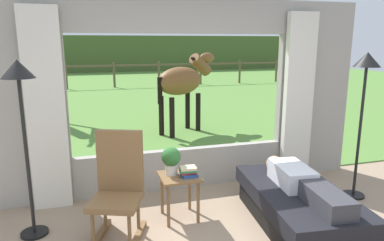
{
  "coord_description": "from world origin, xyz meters",
  "views": [
    {
      "loc": [
        -1.22,
        -2.29,
        2.0
      ],
      "look_at": [
        0.0,
        1.8,
        1.05
      ],
      "focal_mm": 33.32,
      "sensor_mm": 36.0,
      "label": 1
    }
  ],
  "objects_px": {
    "reclining_person": "(302,182)",
    "book_stack": "(188,172)",
    "rocking_chair": "(118,187)",
    "recliner_sofa": "(298,206)",
    "floor_lamp_right": "(365,82)",
    "side_table": "(179,183)",
    "pasture_tree": "(35,55)",
    "floor_lamp_left": "(20,96)",
    "horse": "(183,81)",
    "potted_plant": "(171,159)"
  },
  "relations": [
    {
      "from": "reclining_person",
      "to": "book_stack",
      "type": "xyz_separation_m",
      "value": [
        -1.12,
        0.52,
        0.06
      ]
    },
    {
      "from": "rocking_chair",
      "to": "book_stack",
      "type": "relative_size",
      "value": 5.4
    },
    {
      "from": "recliner_sofa",
      "to": "floor_lamp_right",
      "type": "distance_m",
      "value": 1.78
    },
    {
      "from": "side_table",
      "to": "rocking_chair",
      "type": "bearing_deg",
      "value": -163.55
    },
    {
      "from": "floor_lamp_right",
      "to": "pasture_tree",
      "type": "distance_m",
      "value": 7.87
    },
    {
      "from": "floor_lamp_left",
      "to": "floor_lamp_right",
      "type": "xyz_separation_m",
      "value": [
        3.92,
        -0.17,
        0.03
      ]
    },
    {
      "from": "recliner_sofa",
      "to": "side_table",
      "type": "xyz_separation_m",
      "value": [
        -1.21,
        0.53,
        0.21
      ]
    },
    {
      "from": "recliner_sofa",
      "to": "horse",
      "type": "bearing_deg",
      "value": 98.17
    },
    {
      "from": "side_table",
      "to": "potted_plant",
      "type": "distance_m",
      "value": 0.29
    },
    {
      "from": "book_stack",
      "to": "floor_lamp_left",
      "type": "distance_m",
      "value": 1.89
    },
    {
      "from": "side_table",
      "to": "floor_lamp_left",
      "type": "distance_m",
      "value": 1.89
    },
    {
      "from": "horse",
      "to": "potted_plant",
      "type": "bearing_deg",
      "value": -49.09
    },
    {
      "from": "rocking_chair",
      "to": "side_table",
      "type": "height_order",
      "value": "rocking_chair"
    },
    {
      "from": "reclining_person",
      "to": "potted_plant",
      "type": "xyz_separation_m",
      "value": [
        -1.29,
        0.64,
        0.18
      ]
    },
    {
      "from": "potted_plant",
      "to": "side_table",
      "type": "bearing_deg",
      "value": -36.87
    },
    {
      "from": "reclining_person",
      "to": "book_stack",
      "type": "height_order",
      "value": "reclining_person"
    },
    {
      "from": "reclining_person",
      "to": "pasture_tree",
      "type": "relative_size",
      "value": 0.43
    },
    {
      "from": "floor_lamp_right",
      "to": "horse",
      "type": "distance_m",
      "value": 4.11
    },
    {
      "from": "side_table",
      "to": "floor_lamp_left",
      "type": "height_order",
      "value": "floor_lamp_left"
    },
    {
      "from": "recliner_sofa",
      "to": "reclining_person",
      "type": "distance_m",
      "value": 0.31
    },
    {
      "from": "recliner_sofa",
      "to": "floor_lamp_right",
      "type": "bearing_deg",
      "value": 27.5
    },
    {
      "from": "side_table",
      "to": "horse",
      "type": "distance_m",
      "value": 4.02
    },
    {
      "from": "recliner_sofa",
      "to": "floor_lamp_left",
      "type": "xyz_separation_m",
      "value": [
        -2.78,
        0.61,
        1.26
      ]
    },
    {
      "from": "recliner_sofa",
      "to": "floor_lamp_left",
      "type": "height_order",
      "value": "floor_lamp_left"
    },
    {
      "from": "recliner_sofa",
      "to": "pasture_tree",
      "type": "relative_size",
      "value": 0.54
    },
    {
      "from": "reclining_person",
      "to": "floor_lamp_right",
      "type": "bearing_deg",
      "value": 29.64
    },
    {
      "from": "reclining_person",
      "to": "side_table",
      "type": "bearing_deg",
      "value": 160.94
    },
    {
      "from": "reclining_person",
      "to": "side_table",
      "type": "xyz_separation_m",
      "value": [
        -1.21,
        0.58,
        -0.1
      ]
    },
    {
      "from": "rocking_chair",
      "to": "potted_plant",
      "type": "xyz_separation_m",
      "value": [
        0.62,
        0.27,
        0.16
      ]
    },
    {
      "from": "horse",
      "to": "side_table",
      "type": "bearing_deg",
      "value": -47.72
    },
    {
      "from": "potted_plant",
      "to": "floor_lamp_right",
      "type": "height_order",
      "value": "floor_lamp_right"
    },
    {
      "from": "reclining_person",
      "to": "floor_lamp_right",
      "type": "xyz_separation_m",
      "value": [
        1.14,
        0.49,
        0.99
      ]
    },
    {
      "from": "reclining_person",
      "to": "side_table",
      "type": "relative_size",
      "value": 2.76
    },
    {
      "from": "potted_plant",
      "to": "horse",
      "type": "xyz_separation_m",
      "value": [
        1.15,
        3.74,
        0.45
      ]
    },
    {
      "from": "floor_lamp_left",
      "to": "floor_lamp_right",
      "type": "distance_m",
      "value": 3.92
    },
    {
      "from": "floor_lamp_left",
      "to": "floor_lamp_right",
      "type": "bearing_deg",
      "value": -2.53
    },
    {
      "from": "potted_plant",
      "to": "pasture_tree",
      "type": "relative_size",
      "value": 0.1
    },
    {
      "from": "horse",
      "to": "recliner_sofa",
      "type": "bearing_deg",
      "value": -30.14
    },
    {
      "from": "book_stack",
      "to": "floor_lamp_right",
      "type": "relative_size",
      "value": 0.11
    },
    {
      "from": "side_table",
      "to": "floor_lamp_right",
      "type": "distance_m",
      "value": 2.59
    },
    {
      "from": "floor_lamp_left",
      "to": "horse",
      "type": "bearing_deg",
      "value": 54.57
    },
    {
      "from": "rocking_chair",
      "to": "pasture_tree",
      "type": "distance_m",
      "value": 6.82
    },
    {
      "from": "reclining_person",
      "to": "floor_lamp_left",
      "type": "bearing_deg",
      "value": 172.92
    },
    {
      "from": "book_stack",
      "to": "pasture_tree",
      "type": "xyz_separation_m",
      "value": [
        -2.24,
        6.43,
        1.08
      ]
    },
    {
      "from": "floor_lamp_left",
      "to": "pasture_tree",
      "type": "bearing_deg",
      "value": 95.35
    },
    {
      "from": "recliner_sofa",
      "to": "horse",
      "type": "height_order",
      "value": "horse"
    },
    {
      "from": "book_stack",
      "to": "floor_lamp_left",
      "type": "bearing_deg",
      "value": 174.92
    },
    {
      "from": "recliner_sofa",
      "to": "horse",
      "type": "xyz_separation_m",
      "value": [
        -0.14,
        4.33,
        0.94
      ]
    },
    {
      "from": "reclining_person",
      "to": "pasture_tree",
      "type": "height_order",
      "value": "pasture_tree"
    },
    {
      "from": "horse",
      "to": "reclining_person",
      "type": "bearing_deg",
      "value": -30.16
    }
  ]
}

